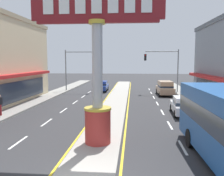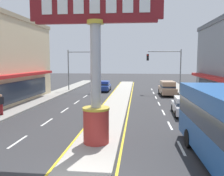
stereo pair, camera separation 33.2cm
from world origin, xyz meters
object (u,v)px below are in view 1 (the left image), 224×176
at_px(sedan_near_left_lane, 183,105).
at_px(pedestrian_near_kerb, 0,104).
at_px(traffic_light_right_side, 165,63).
at_px(sedan_mid_left_lane, 102,86).
at_px(district_sign, 97,72).
at_px(traffic_light_left_side, 77,63).
at_px(suv_far_right_lane, 165,88).

distance_m(sedan_near_left_lane, pedestrian_near_kerb, 15.16).
bearing_deg(traffic_light_right_side, sedan_near_left_lane, -91.17).
distance_m(sedan_mid_left_lane, pedestrian_near_kerb, 18.74).
relative_size(traffic_light_right_side, sedan_mid_left_lane, 1.44).
height_order(district_sign, pedestrian_near_kerb, district_sign).
bearing_deg(traffic_light_right_side, traffic_light_left_side, 177.22).
xyz_separation_m(district_sign, sedan_mid_left_lane, (-2.87, 23.37, -3.20)).
bearing_deg(suv_far_right_lane, traffic_light_left_side, 166.82).
relative_size(suv_far_right_lane, sedan_mid_left_lane, 1.08).
relative_size(traffic_light_left_side, traffic_light_right_side, 1.00).
xyz_separation_m(traffic_light_left_side, pedestrian_near_kerb, (-2.34, -17.14, -3.10)).
height_order(sedan_near_left_lane, pedestrian_near_kerb, pedestrian_near_kerb).
bearing_deg(pedestrian_near_kerb, sedan_mid_left_lane, 71.58).
relative_size(district_sign, sedan_near_left_lane, 1.83).
xyz_separation_m(district_sign, sedan_near_left_lane, (6.17, 8.04, -3.20)).
bearing_deg(sedan_near_left_lane, pedestrian_near_kerb, -170.73).
height_order(traffic_light_left_side, traffic_light_right_side, same).
distance_m(traffic_light_right_side, suv_far_right_lane, 4.02).
bearing_deg(sedan_near_left_lane, suv_far_right_lane, 89.98).
distance_m(traffic_light_left_side, sedan_mid_left_lane, 5.02).
bearing_deg(district_sign, sedan_mid_left_lane, 97.00).
distance_m(traffic_light_right_side, sedan_near_left_lane, 14.50).
distance_m(sedan_near_left_lane, sedan_mid_left_lane, 17.80).
height_order(district_sign, sedan_near_left_lane, district_sign).
bearing_deg(traffic_light_left_side, pedestrian_near_kerb, -97.76).
bearing_deg(district_sign, sedan_near_left_lane, 52.51).
relative_size(district_sign, suv_far_right_lane, 1.72).
xyz_separation_m(traffic_light_left_side, sedan_mid_left_lane, (3.58, 0.64, -3.46)).
height_order(suv_far_right_lane, sedan_mid_left_lane, suv_far_right_lane).
bearing_deg(suv_far_right_lane, traffic_light_right_side, 83.06).
xyz_separation_m(traffic_light_left_side, traffic_light_right_side, (12.91, -0.63, 0.00)).
distance_m(district_sign, sedan_mid_left_lane, 23.77).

